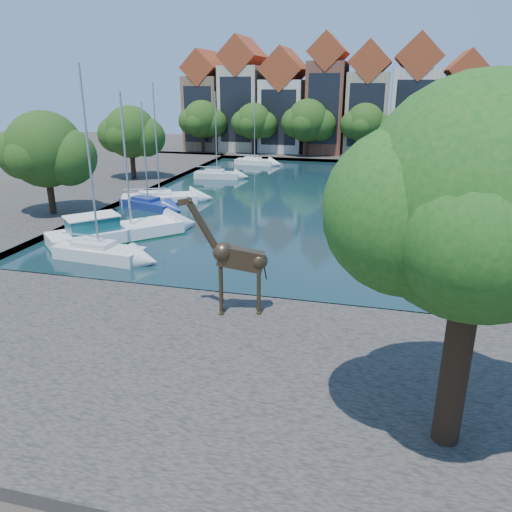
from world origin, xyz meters
The scene contains 31 objects.
ground centered at (0.00, 0.00, 0.00)m, with size 160.00×160.00×0.00m, color #38332B.
water_basin centered at (0.00, 24.00, 0.04)m, with size 38.00×50.00×0.08m, color black.
near_quay centered at (0.00, -7.00, 0.25)m, with size 50.00×14.00×0.50m, color #4C4742.
far_quay centered at (0.00, 56.00, 0.25)m, with size 60.00×16.00×0.50m, color #4C4742.
left_quay centered at (-25.00, 24.00, 0.25)m, with size 14.00×52.00×0.50m, color #4C4742.
plane_tree centered at (7.62, -9.01, 7.67)m, with size 8.32×6.40×10.62m.
townhouse_west_end centered at (-23.00, 55.99, 7.36)m, with size 5.44×9.18×14.93m.
townhouse_west_mid centered at (-17.00, 55.99, 8.23)m, with size 5.94×9.18×16.79m.
townhouse_west_inner centered at (-10.50, 55.99, 7.35)m, with size 6.43×9.18×15.15m.
townhouse_center centered at (-4.00, 55.99, 8.36)m, with size 5.44×9.18×16.93m.
townhouse_east_inner centered at (2.00, 55.99, 7.73)m, with size 5.94×9.18×15.79m.
townhouse_east_mid centered at (8.50, 55.99, 8.10)m, with size 6.43×9.18×16.65m.
townhouse_east_end centered at (15.00, 55.99, 7.11)m, with size 5.44×9.18×14.43m.
far_tree_far_west centered at (-21.90, 50.49, 5.18)m, with size 7.28×5.60×7.68m.
far_tree_west centered at (-13.91, 50.49, 5.08)m, with size 6.76×5.20×7.36m.
far_tree_mid_west centered at (-5.89, 50.49, 5.29)m, with size 7.80×6.00×8.00m.
far_tree_mid_east centered at (2.10, 50.49, 5.13)m, with size 7.02×5.40×7.52m.
far_tree_east centered at (10.11, 50.49, 5.24)m, with size 7.54×5.80×7.84m.
far_tree_far_east centered at (18.09, 50.49, 5.08)m, with size 6.76×5.20×7.36m.
side_tree_left_near centered at (-20.89, 11.99, 5.49)m, with size 7.80×6.00×8.20m.
side_tree_left_far centered at (-21.90, 27.99, 5.38)m, with size 7.28×5.60×7.88m.
giraffe_statue centered at (-1.20, -2.14, 3.20)m, with size 3.80×1.43×5.50m.
motorsailer centered at (-13.21, 7.77, 0.85)m, with size 8.29×8.64×10.01m.
sailboat_left_a centered at (-12.00, 4.00, 0.73)m, with size 5.90×2.51×11.68m.
sailboat_left_b centered at (-15.00, 17.20, 0.60)m, with size 5.73×3.51×9.07m.
sailboat_left_c centered at (-14.96, 19.49, 0.63)m, with size 7.24×4.97×10.62m.
sailboat_left_d centered at (-13.73, 32.57, 0.63)m, with size 5.35×2.41×9.67m.
sailboat_left_e centered at (-12.00, 43.43, 0.61)m, with size 5.36×2.27×9.00m.
sailboat_right_b centered at (15.00, 22.97, 0.67)m, with size 7.99×3.55×13.12m.
sailboat_right_c centered at (13.21, 27.72, 0.68)m, with size 7.37×4.34×10.72m.
sailboat_right_d centered at (15.00, 32.78, 0.54)m, with size 5.16×2.24×6.75m.
Camera 1 is at (5.02, -22.51, 10.76)m, focal length 35.00 mm.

